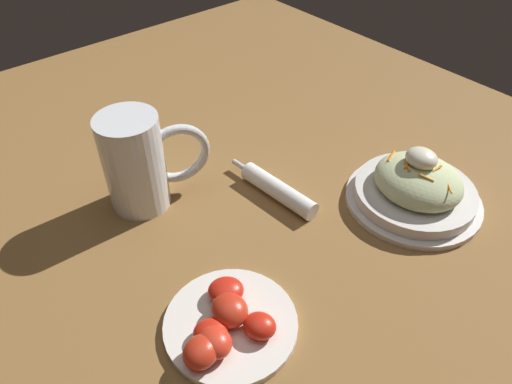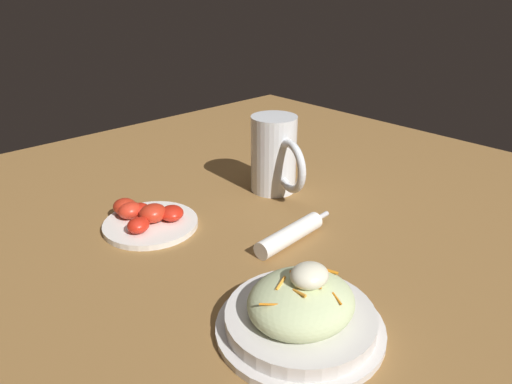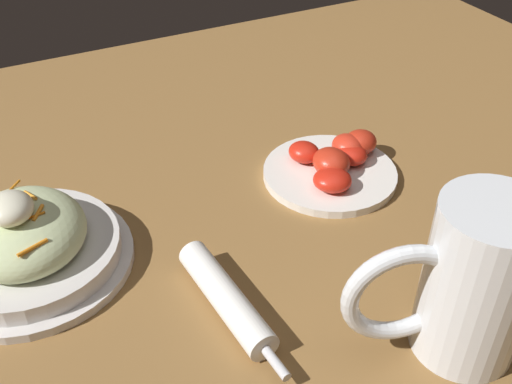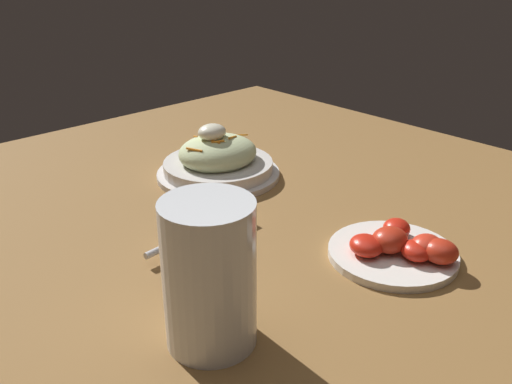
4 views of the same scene
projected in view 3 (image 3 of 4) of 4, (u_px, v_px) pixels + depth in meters
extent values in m
plane|color=olive|center=(336.00, 303.00, 0.62)|extent=(1.43, 1.43, 0.00)
cylinder|color=silver|center=(31.00, 261.00, 0.66)|extent=(0.22, 0.22, 0.01)
cylinder|color=silver|center=(28.00, 250.00, 0.65)|extent=(0.19, 0.19, 0.02)
ellipsoid|color=beige|center=(22.00, 232.00, 0.63)|extent=(0.14, 0.13, 0.06)
cylinder|color=orange|center=(34.00, 216.00, 0.61)|extent=(0.01, 0.02, 0.00)
cylinder|color=orange|center=(1.00, 214.00, 0.61)|extent=(0.01, 0.02, 0.00)
cylinder|color=orange|center=(38.00, 213.00, 0.61)|extent=(0.02, 0.02, 0.01)
cylinder|color=orange|center=(30.00, 195.00, 0.64)|extent=(0.02, 0.01, 0.01)
cylinder|color=orange|center=(1.00, 203.00, 0.62)|extent=(0.00, 0.02, 0.01)
cylinder|color=orange|center=(33.00, 248.00, 0.58)|extent=(0.01, 0.03, 0.00)
cylinder|color=orange|center=(12.00, 188.00, 0.66)|extent=(0.02, 0.02, 0.00)
ellipsoid|color=#EFEACC|center=(10.00, 208.00, 0.60)|extent=(0.05, 0.05, 0.03)
cylinder|color=white|center=(478.00, 281.00, 0.53)|extent=(0.10, 0.10, 0.16)
cylinder|color=gold|center=(469.00, 309.00, 0.55)|extent=(0.09, 0.09, 0.09)
cylinder|color=white|center=(482.00, 269.00, 0.52)|extent=(0.09, 0.09, 0.01)
torus|color=white|center=(402.00, 294.00, 0.52)|extent=(0.05, 0.11, 0.11)
cylinder|color=white|center=(226.00, 297.00, 0.60)|extent=(0.15, 0.04, 0.03)
cylinder|color=silver|center=(276.00, 363.00, 0.54)|extent=(0.04, 0.01, 0.01)
cylinder|color=white|center=(330.00, 173.00, 0.79)|extent=(0.17, 0.17, 0.01)
ellipsoid|color=red|center=(351.00, 155.00, 0.79)|extent=(0.06, 0.06, 0.02)
ellipsoid|color=red|center=(304.00, 152.00, 0.79)|extent=(0.05, 0.05, 0.03)
ellipsoid|color=red|center=(331.00, 162.00, 0.77)|extent=(0.05, 0.05, 0.03)
ellipsoid|color=red|center=(332.00, 180.00, 0.74)|extent=(0.06, 0.06, 0.03)
ellipsoid|color=red|center=(348.00, 146.00, 0.80)|extent=(0.05, 0.04, 0.03)
ellipsoid|color=red|center=(360.00, 142.00, 0.81)|extent=(0.05, 0.06, 0.03)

